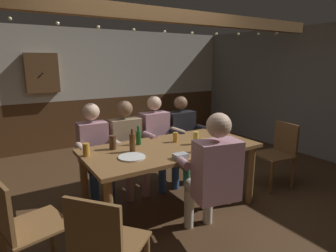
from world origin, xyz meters
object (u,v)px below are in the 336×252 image
Objects in this scene: person_1 at (128,143)px; person_2 at (157,137)px; person_0 at (95,148)px; chair_empty_far_end at (278,152)px; dining_table at (171,155)px; pint_glass_5 at (86,150)px; chair_empty_near_left at (105,248)px; person_4 at (213,172)px; bottle_0 at (132,142)px; pint_glass_0 at (113,142)px; pint_glass_1 at (224,129)px; plate_0 at (132,157)px; bottle_1 at (139,137)px; pint_glass_4 at (176,137)px; pint_glass_3 at (204,145)px; condiment_caddy at (180,156)px; chair_empty_near_right at (23,227)px; person_3 at (183,134)px; wall_dart_cabinet at (42,73)px; pint_glass_2 at (196,138)px.

person_2 reaches higher than person_1.
chair_empty_far_end is (2.24, -0.93, -0.19)m from person_0.
person_2 reaches higher than dining_table.
dining_table is 0.93m from pint_glass_5.
person_2 is 1.40× the size of chair_empty_near_left.
dining_table is at bearing 101.83° from person_4.
bottle_0 is 0.24m from pint_glass_0.
person_2 is 0.90m from pint_glass_1.
dining_table is at bearing 12.58° from plate_0.
bottle_1 is (0.84, 1.19, 0.37)m from chair_empty_near_left.
person_2 reaches higher than chair_empty_near_left.
pint_glass_4 is (0.79, -0.58, 0.16)m from person_0.
bottle_1 is at bearing 2.73° from pint_glass_0.
dining_table is 9.02× the size of bottle_1.
chair_empty_far_end is at bearing -12.14° from pint_glass_0.
pint_glass_1 reaches higher than pint_glass_3.
plate_0 is at bearing 104.56° from chair_empty_near_left.
person_4 is at bearing -116.06° from pint_glass_3.
pint_glass_3 is at bearing 130.84° from person_0.
condiment_caddy is 0.95m from pint_glass_5.
chair_empty_near_left is 2.26m from pint_glass_1.
chair_empty_far_end is (3.14, 0.14, 0.00)m from chair_empty_near_right.
person_3 reaches higher than pint_glass_5.
pint_glass_1 is at bearing 53.78° from person_4.
chair_empty_near_left is at bearing -157.94° from person_4.
dining_table is 1.61× the size of person_0.
condiment_caddy is at bearing 53.47° from person_3.
chair_empty_near_left is 1.26× the size of wall_dart_cabinet.
pint_glass_2 reaches higher than condiment_caddy.
person_1 is 7.83× the size of pint_glass_0.
chair_empty_far_end is 5.74× the size of pint_glass_0.
pint_glass_3 is at bearing -72.76° from wall_dart_cabinet.
pint_glass_5 is at bearing 116.18° from chair_empty_near_right.
person_4 is 0.71m from pint_glass_2.
pint_glass_2 is (0.88, -0.32, -0.00)m from pint_glass_0.
pint_glass_5 is (-0.90, 0.17, 0.16)m from dining_table.
pint_glass_1 is 0.60m from pint_glass_2.
pint_glass_2 is (1.84, 0.30, 0.36)m from chair_empty_near_right.
person_4 is at bearing -89.05° from dining_table.
wall_dart_cabinet is at bearing 101.67° from bottle_1.
person_0 is 0.98× the size of person_2.
pint_glass_1 is 0.73m from pint_glass_4.
bottle_1 is at bearing 50.28° from bottle_0.
wall_dart_cabinet reaches higher than pint_glass_1.
dining_table is at bearing 165.73° from pint_glass_2.
pint_glass_1 is at bearing 159.61° from person_0.
person_1 reaches higher than bottle_1.
wall_dart_cabinet reaches higher than pint_glass_4.
pint_glass_3 is (0.18, 0.37, 0.13)m from person_4.
pint_glass_4 is at bearing -9.84° from pint_glass_0.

